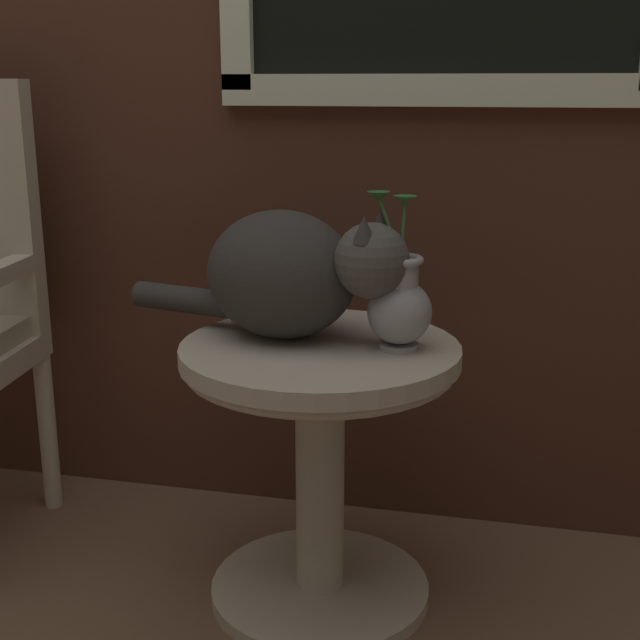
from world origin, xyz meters
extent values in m
cube|color=beige|center=(0.45, 0.66, 1.04)|extent=(0.98, 0.03, 0.07)
cylinder|color=#B2A893|center=(0.27, 0.27, 0.01)|extent=(0.46, 0.46, 0.03)
cylinder|color=#B2A893|center=(0.27, 0.27, 0.28)|extent=(0.10, 0.10, 0.50)
cylinder|color=#B2A893|center=(0.27, 0.27, 0.54)|extent=(0.56, 0.56, 0.03)
torus|color=#B2A893|center=(0.27, 0.27, 0.52)|extent=(0.54, 0.54, 0.02)
cylinder|color=#B2A893|center=(-0.49, 0.52, 0.20)|extent=(0.04, 0.04, 0.41)
ellipsoid|color=#33302D|center=(0.18, 0.31, 0.69)|extent=(0.36, 0.32, 0.26)
sphere|color=#494643|center=(0.37, 0.27, 0.73)|extent=(0.14, 0.14, 0.14)
cone|color=#33302D|center=(0.37, 0.23, 0.80)|extent=(0.05, 0.05, 0.05)
cone|color=#33302D|center=(0.38, 0.31, 0.80)|extent=(0.05, 0.05, 0.05)
cylinder|color=#33302D|center=(-0.02, 0.36, 0.61)|extent=(0.28, 0.12, 0.06)
cylinder|color=#99999E|center=(0.43, 0.28, 0.57)|extent=(0.07, 0.07, 0.01)
ellipsoid|color=#99999E|center=(0.43, 0.28, 0.64)|extent=(0.12, 0.12, 0.12)
cylinder|color=#99999E|center=(0.43, 0.28, 0.71)|extent=(0.07, 0.07, 0.05)
torus|color=#99999E|center=(0.43, 0.28, 0.74)|extent=(0.09, 0.09, 0.02)
cylinder|color=#2D662D|center=(0.40, 0.29, 0.79)|extent=(0.05, 0.03, 0.12)
cone|color=#2D662D|center=(0.38, 0.31, 0.85)|extent=(0.04, 0.04, 0.02)
cylinder|color=#2D662D|center=(0.43, 0.29, 0.79)|extent=(0.01, 0.02, 0.11)
cone|color=#2D662D|center=(0.43, 0.30, 0.85)|extent=(0.04, 0.04, 0.02)
camera|label=1|loc=(0.63, -1.30, 1.06)|focal=48.24mm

